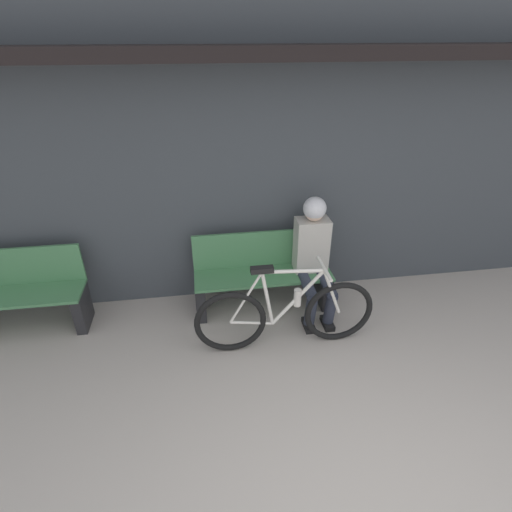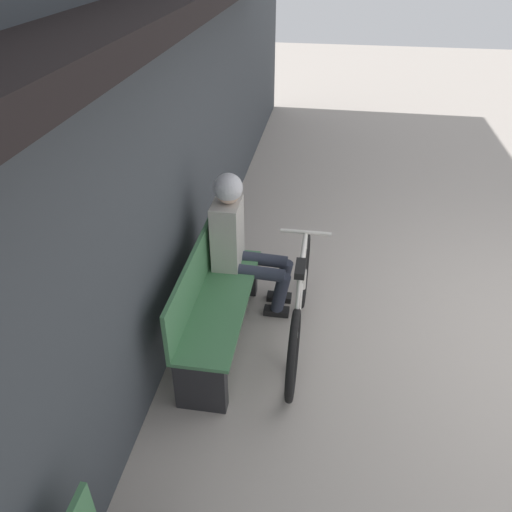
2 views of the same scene
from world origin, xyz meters
The scene contains 5 objects.
storefront_wall centered at (0.00, 3.03, 1.66)m, with size 12.00×0.56×3.20m.
park_bench_near centered at (-0.30, 2.68, 0.38)m, with size 1.44×0.42×0.83m.
bicycle centered at (-0.19, 2.02, 0.36)m, with size 1.70×0.40×0.90m.
person_seated centered at (0.21, 2.57, 0.71)m, with size 0.34×0.66×1.25m.
park_bench_far centered at (-2.85, 2.68, 0.38)m, with size 1.49×0.42×0.83m.
Camera 1 is at (-0.90, -0.85, 2.67)m, focal length 28.00 mm.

